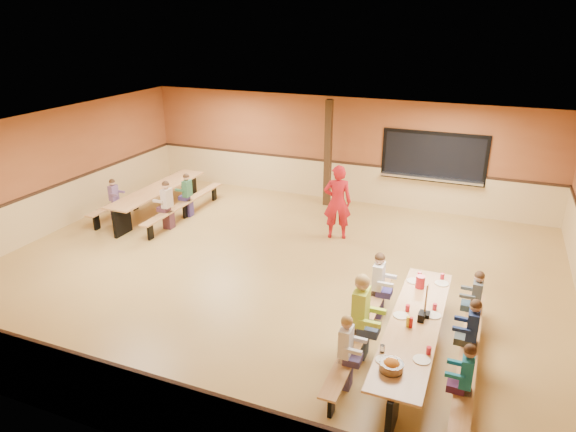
% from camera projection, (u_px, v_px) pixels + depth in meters
% --- Properties ---
extents(ground, '(12.00, 12.00, 0.00)m').
position_uv_depth(ground, '(271.00, 271.00, 11.00)').
color(ground, olive).
rests_on(ground, ground).
extents(room_envelope, '(12.04, 10.04, 3.02)m').
position_uv_depth(room_envelope, '(271.00, 242.00, 10.74)').
color(room_envelope, brown).
rests_on(room_envelope, ground).
extents(kitchen_pass_through, '(2.78, 0.28, 1.38)m').
position_uv_depth(kitchen_pass_through, '(433.00, 159.00, 13.81)').
color(kitchen_pass_through, black).
rests_on(kitchen_pass_through, ground).
extents(structural_post, '(0.18, 0.18, 3.00)m').
position_uv_depth(structural_post, '(328.00, 154.00, 14.31)').
color(structural_post, black).
rests_on(structural_post, ground).
extents(cafeteria_table_main, '(1.91, 3.70, 0.74)m').
position_uv_depth(cafeteria_table_main, '(414.00, 334.00, 7.91)').
color(cafeteria_table_main, '#B17B46').
rests_on(cafeteria_table_main, ground).
extents(cafeteria_table_second, '(1.91, 3.70, 0.74)m').
position_uv_depth(cafeteria_table_second, '(159.00, 195.00, 13.98)').
color(cafeteria_table_second, '#B17B46').
rests_on(cafeteria_table_second, ground).
extents(seated_child_white_left, '(0.36, 0.29, 1.18)m').
position_uv_depth(seated_child_white_left, '(345.00, 353.00, 7.37)').
color(seated_child_white_left, white).
rests_on(seated_child_white_left, ground).
extents(seated_adult_yellow, '(0.47, 0.39, 1.42)m').
position_uv_depth(seated_adult_yellow, '(360.00, 317.00, 8.03)').
color(seated_adult_yellow, '#BADA35').
rests_on(seated_adult_yellow, ground).
extents(seated_child_grey_left, '(0.38, 0.31, 1.24)m').
position_uv_depth(seated_child_grey_left, '(378.00, 286.00, 9.15)').
color(seated_child_grey_left, white).
rests_on(seated_child_grey_left, ground).
extents(seated_child_teal_right, '(0.35, 0.28, 1.16)m').
position_uv_depth(seated_child_teal_right, '(465.00, 383.00, 6.78)').
color(seated_child_teal_right, '#18718D').
rests_on(seated_child_teal_right, ground).
extents(seated_child_navy_right, '(0.36, 0.30, 1.20)m').
position_uv_depth(seated_child_navy_right, '(471.00, 336.00, 7.75)').
color(seated_child_navy_right, navy).
rests_on(seated_child_navy_right, ground).
extents(seated_child_char_right, '(0.35, 0.28, 1.16)m').
position_uv_depth(seated_child_char_right, '(475.00, 303.00, 8.65)').
color(seated_child_char_right, '#4A5254').
rests_on(seated_child_char_right, ground).
extents(seated_child_purple_sec, '(0.32, 0.26, 1.11)m').
position_uv_depth(seated_child_purple_sec, '(114.00, 200.00, 13.56)').
color(seated_child_purple_sec, slate).
rests_on(seated_child_purple_sec, ground).
extents(seated_child_green_sec, '(0.35, 0.29, 1.18)m').
position_uv_depth(seated_child_green_sec, '(188.00, 195.00, 13.81)').
color(seated_child_green_sec, '#326947').
rests_on(seated_child_green_sec, ground).
extents(seated_child_tan_sec, '(0.39, 0.32, 1.24)m').
position_uv_depth(seated_child_tan_sec, '(167.00, 205.00, 12.99)').
color(seated_child_tan_sec, '#BFA995').
rests_on(seated_child_tan_sec, ground).
extents(standing_woman, '(0.77, 0.62, 1.84)m').
position_uv_depth(standing_woman, '(337.00, 202.00, 12.33)').
color(standing_woman, '#B0141A').
rests_on(standing_woman, ground).
extents(punch_pitcher, '(0.16, 0.16, 0.22)m').
position_uv_depth(punch_pitcher, '(420.00, 282.00, 8.79)').
color(punch_pitcher, red).
rests_on(punch_pitcher, cafeteria_table_main).
extents(chip_bowl, '(0.32, 0.32, 0.15)m').
position_uv_depth(chip_bowl, '(391.00, 366.00, 6.75)').
color(chip_bowl, orange).
rests_on(chip_bowl, cafeteria_table_main).
extents(napkin_dispenser, '(0.10, 0.14, 0.13)m').
position_uv_depth(napkin_dispenser, '(421.00, 317.00, 7.85)').
color(napkin_dispenser, black).
rests_on(napkin_dispenser, cafeteria_table_main).
extents(condiment_mustard, '(0.06, 0.06, 0.17)m').
position_uv_depth(condiment_mustard, '(408.00, 322.00, 7.70)').
color(condiment_mustard, yellow).
rests_on(condiment_mustard, cafeteria_table_main).
extents(condiment_ketchup, '(0.06, 0.06, 0.17)m').
position_uv_depth(condiment_ketchup, '(411.00, 322.00, 7.68)').
color(condiment_ketchup, '#B2140F').
rests_on(condiment_ketchup, cafeteria_table_main).
extents(table_paddle, '(0.16, 0.16, 0.56)m').
position_uv_depth(table_paddle, '(425.00, 308.00, 7.96)').
color(table_paddle, black).
rests_on(table_paddle, cafeteria_table_main).
extents(place_settings, '(0.65, 3.30, 0.11)m').
position_uv_depth(place_settings, '(415.00, 319.00, 7.81)').
color(place_settings, beige).
rests_on(place_settings, cafeteria_table_main).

